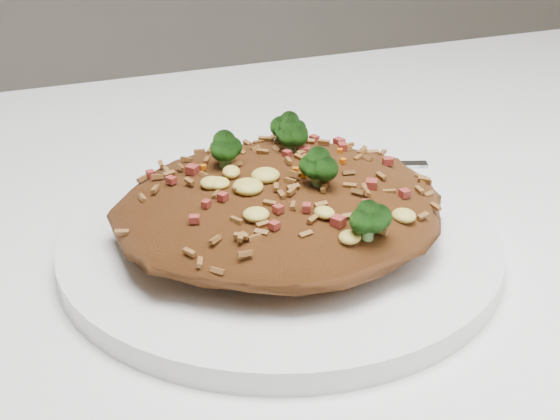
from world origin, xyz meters
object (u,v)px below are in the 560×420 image
Objects in this scene: dining_table at (261,403)px; fork at (325,166)px; plate at (280,242)px; fried_rice at (280,194)px.

fork is (0.09, 0.10, 0.11)m from dining_table.
dining_table is 7.60× the size of fork.
plate is at bearing 48.66° from dining_table.
plate is 1.34× the size of fried_rice.
fork is (0.06, 0.08, -0.02)m from fried_rice.
fried_rice is at bearing 35.38° from plate.
plate is at bearing -110.57° from fork.
fried_rice reaches higher than plate.
dining_table is 0.17m from fork.
fork is at bearing 49.74° from dining_table.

